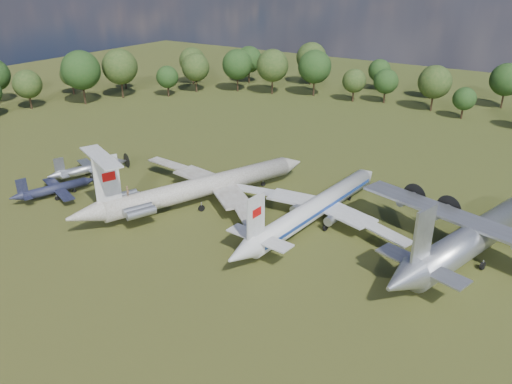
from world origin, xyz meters
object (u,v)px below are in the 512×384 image
Objects in this scene: an12_transport at (471,243)px; small_prop_northwest at (90,171)px; small_prop_west at (55,191)px; il62_airliner at (203,190)px; person_on_il62 at (128,191)px; tu104_jet at (315,211)px.

an12_transport reaches higher than small_prop_northwest.
an12_transport is 2.34× the size of small_prop_northwest.
small_prop_west is at bearing -55.62° from small_prop_northwest.
person_on_il62 is (-4.76, -11.77, 3.09)m from il62_airliner.
small_prop_west is at bearing 13.61° from person_on_il62.
il62_airliner is 2.78× the size of small_prop_northwest.
il62_airliner is at bearing -164.11° from tu104_jet.
tu104_jet is at bearing -158.30° from an12_transport.
an12_transport is at bearing 30.25° from il62_airliner.
an12_transport is 49.26m from person_on_il62.
an12_transport is 23.61× the size of person_on_il62.
tu104_jet reaches higher than small_prop_west.
il62_airliner reaches higher than tu104_jet.
il62_airliner is at bearing -155.99° from an12_transport.
il62_airliner is 2.92× the size of small_prop_west.
small_prop_west is 18.26m from person_on_il62.
tu104_jet is at bearing 32.89° from il62_airliner.
tu104_jet is at bearing -134.81° from person_on_il62.
an12_transport is at bearing 34.79° from small_prop_west.
small_prop_northwest is 22.47m from person_on_il62.
il62_airliner is at bearing 26.32° from small_prop_northwest.
il62_airliner is 25.64m from small_prop_west.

